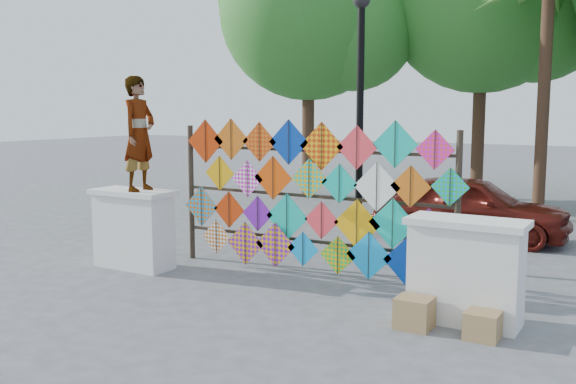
% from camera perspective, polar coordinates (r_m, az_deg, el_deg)
% --- Properties ---
extents(ground, '(80.00, 80.00, 0.00)m').
position_cam_1_polar(ground, '(9.43, -0.53, -8.48)').
color(ground, gray).
rests_on(ground, ground).
extents(parapet_left, '(1.40, 0.65, 1.28)m').
position_cam_1_polar(parapet_left, '(10.74, -13.56, -3.15)').
color(parapet_left, white).
rests_on(parapet_left, ground).
extents(parapet_right, '(1.40, 0.65, 1.28)m').
position_cam_1_polar(parapet_right, '(8.06, 15.51, -6.74)').
color(parapet_right, white).
rests_on(parapet_right, ground).
extents(kite_rack, '(4.98, 0.24, 2.43)m').
position_cam_1_polar(kite_rack, '(9.75, 2.12, -0.63)').
color(kite_rack, '#2E2419').
rests_on(kite_rack, ground).
extents(tree_west, '(5.85, 5.20, 8.01)m').
position_cam_1_polar(tree_west, '(19.30, 2.15, 15.77)').
color(tree_west, '#4C2F20').
rests_on(tree_west, ground).
extents(palm_tree, '(3.62, 3.62, 5.83)m').
position_cam_1_polar(palm_tree, '(16.14, 22.14, 15.34)').
color(palm_tree, '#4C2F20').
rests_on(palm_tree, ground).
extents(vendor_woman, '(0.49, 0.70, 1.81)m').
position_cam_1_polar(vendor_woman, '(10.45, -13.09, 5.06)').
color(vendor_woman, '#99999E').
rests_on(vendor_woman, parapet_left).
extents(sedan, '(3.89, 1.80, 1.29)m').
position_cam_1_polar(sedan, '(13.20, 15.87, -1.30)').
color(sedan, '#56140E').
rests_on(sedan, ground).
extents(lamppost, '(0.28, 0.28, 4.46)m').
position_cam_1_polar(lamppost, '(10.70, 6.43, 7.96)').
color(lamppost, black).
rests_on(lamppost, ground).
extents(cardboard_box_near, '(0.42, 0.37, 0.37)m').
position_cam_1_polar(cardboard_box_near, '(7.86, 11.16, -10.49)').
color(cardboard_box_near, tan).
rests_on(cardboard_box_near, ground).
extents(cardboard_box_far, '(0.38, 0.35, 0.32)m').
position_cam_1_polar(cardboard_box_far, '(7.69, 16.91, -11.29)').
color(cardboard_box_far, tan).
rests_on(cardboard_box_far, ground).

